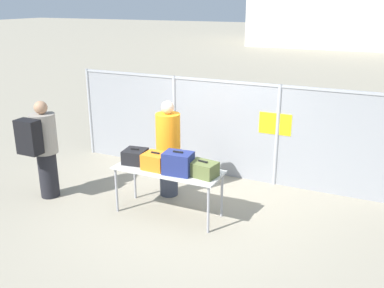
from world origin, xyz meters
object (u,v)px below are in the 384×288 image
Objects in this scene: suitcase_orange at (156,161)px; utility_trailer at (298,140)px; security_worker_near at (168,148)px; inspection_table at (168,173)px; suitcase_navy at (178,163)px; suitcase_black at (135,156)px; suitcase_olive at (203,169)px; traveler_hooded at (42,146)px.

utility_trailer is (1.56, 3.53, -0.49)m from suitcase_orange.
security_worker_near is (-0.15, 0.72, -0.03)m from suitcase_orange.
inspection_table is at bearing 15.29° from suitcase_orange.
suitcase_orange is 0.43m from suitcase_navy.
suitcase_black is at bearing 172.36° from suitcase_navy.
suitcase_black is at bearing 177.98° from inspection_table.
suitcase_black is 0.43m from suitcase_orange.
suitcase_navy is 0.98× the size of suitcase_olive.
security_worker_near reaches higher than suitcase_navy.
suitcase_black is 1.67m from traveler_hooded.
utility_trailer is at bearing 66.17° from suitcase_orange.
suitcase_navy is 0.27× the size of security_worker_near.
suitcase_orange is at bearing -177.45° from suitcase_olive.
utility_trailer is at bearing 48.98° from traveler_hooded.
security_worker_near is at bearing 144.45° from suitcase_olive.
suitcase_navy is at bearing -168.93° from suitcase_olive.
suitcase_navy is 2.49m from traveler_hooded.
suitcase_olive is 3.60m from utility_trailer.
security_worker_near is (-0.96, 0.68, -0.01)m from suitcase_olive.
suitcase_olive reaches higher than inspection_table.
inspection_table reaches higher than utility_trailer.
traveler_hooded is 1.01× the size of security_worker_near.
suitcase_orange is 3.89m from utility_trailer.
suitcase_black is 4.01m from utility_trailer.
suitcase_orange is 0.81× the size of suitcase_navy.
suitcase_olive is 0.11× the size of utility_trailer.
traveler_hooded reaches higher than suitcase_black.
inspection_table is 1.01× the size of traveler_hooded.
traveler_hooded is (-2.06, -0.30, 0.04)m from suitcase_orange.
suitcase_orange is (-0.19, -0.05, 0.20)m from inspection_table.
security_worker_near is (-0.57, 0.76, -0.07)m from suitcase_navy.
suitcase_orange is at bearing 10.59° from traveler_hooded.
suitcase_olive reaches higher than utility_trailer.
suitcase_olive is (0.61, -0.02, 0.18)m from inspection_table.
inspection_table is 3.75× the size of suitcase_olive.
inspection_table is 0.65m from suitcase_black.
suitcase_orange is 0.80× the size of suitcase_olive.
suitcase_black is 0.86m from suitcase_navy.
security_worker_near is at bearing 66.89° from suitcase_black.
suitcase_olive is 1.18m from security_worker_near.
suitcase_navy is 0.39m from suitcase_olive.
inspection_table is 0.64m from suitcase_olive.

